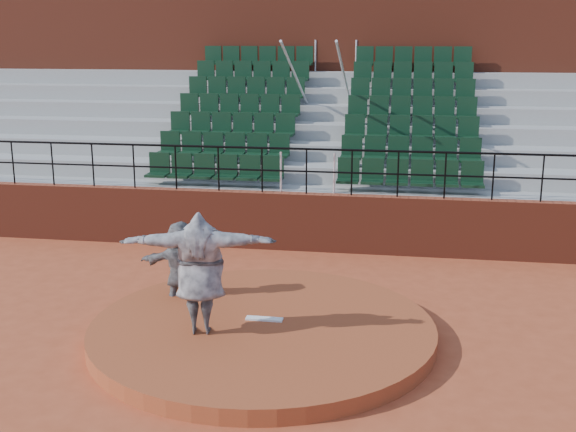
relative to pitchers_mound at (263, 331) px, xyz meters
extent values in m
plane|color=#AA4726|center=(0.00, 0.00, -0.12)|extent=(90.00, 90.00, 0.00)
cylinder|color=#9A4322|center=(0.00, 0.00, 0.00)|extent=(5.50, 5.50, 0.25)
cube|color=white|center=(0.00, 0.15, 0.14)|extent=(0.60, 0.15, 0.03)
cube|color=maroon|center=(0.00, 5.00, 0.53)|extent=(24.00, 0.30, 1.30)
cylinder|color=black|center=(0.00, 5.00, 2.17)|extent=(24.00, 0.05, 0.05)
cylinder|color=black|center=(0.00, 5.00, 1.68)|extent=(24.00, 0.04, 0.04)
cylinder|color=black|center=(-7.00, 5.00, 1.67)|extent=(0.04, 0.04, 1.00)
cylinder|color=black|center=(-6.00, 5.00, 1.67)|extent=(0.04, 0.04, 1.00)
cylinder|color=black|center=(-5.00, 5.00, 1.67)|extent=(0.04, 0.04, 1.00)
cylinder|color=black|center=(-4.00, 5.00, 1.67)|extent=(0.04, 0.04, 1.00)
cylinder|color=black|center=(-3.00, 5.00, 1.67)|extent=(0.04, 0.04, 1.00)
cylinder|color=black|center=(-2.00, 5.00, 1.67)|extent=(0.04, 0.04, 1.00)
cylinder|color=black|center=(-1.00, 5.00, 1.67)|extent=(0.04, 0.04, 1.00)
cylinder|color=black|center=(0.00, 5.00, 1.67)|extent=(0.04, 0.04, 1.00)
cylinder|color=black|center=(1.00, 5.00, 1.67)|extent=(0.04, 0.04, 1.00)
cylinder|color=black|center=(2.00, 5.00, 1.67)|extent=(0.04, 0.04, 1.00)
cylinder|color=black|center=(3.00, 5.00, 1.67)|extent=(0.04, 0.04, 1.00)
cylinder|color=black|center=(4.00, 5.00, 1.67)|extent=(0.04, 0.04, 1.00)
cylinder|color=black|center=(5.00, 5.00, 1.67)|extent=(0.04, 0.04, 1.00)
cube|color=gray|center=(0.00, 5.58, 0.53)|extent=(24.00, 0.85, 1.30)
cube|color=black|center=(-2.25, 5.59, 1.54)|extent=(3.30, 0.48, 0.72)
cube|color=black|center=(2.25, 5.59, 1.54)|extent=(3.30, 0.48, 0.72)
cube|color=gray|center=(0.00, 6.43, 0.73)|extent=(24.00, 0.85, 1.70)
cube|color=black|center=(-2.25, 6.44, 1.94)|extent=(3.30, 0.48, 0.72)
cube|color=black|center=(2.25, 6.44, 1.94)|extent=(3.30, 0.48, 0.72)
cube|color=gray|center=(0.00, 7.28, 0.93)|extent=(24.00, 0.85, 2.10)
cube|color=black|center=(-2.25, 7.29, 2.33)|extent=(3.30, 0.48, 0.72)
cube|color=black|center=(2.25, 7.29, 2.33)|extent=(3.30, 0.48, 0.72)
cube|color=gray|center=(0.00, 8.12, 1.12)|extent=(24.00, 0.85, 2.50)
cube|color=black|center=(-2.25, 8.13, 2.73)|extent=(3.30, 0.48, 0.72)
cube|color=black|center=(2.25, 8.13, 2.73)|extent=(3.30, 0.48, 0.72)
cube|color=gray|center=(0.00, 8.97, 1.33)|extent=(24.00, 0.85, 2.90)
cube|color=black|center=(-2.25, 8.98, 3.14)|extent=(3.30, 0.48, 0.72)
cube|color=black|center=(2.25, 8.98, 3.14)|extent=(3.30, 0.48, 0.72)
cube|color=gray|center=(0.00, 9.82, 1.52)|extent=(24.00, 0.85, 3.30)
cube|color=black|center=(-2.25, 9.83, 3.53)|extent=(3.30, 0.48, 0.72)
cube|color=black|center=(2.25, 9.83, 3.53)|extent=(3.30, 0.48, 0.72)
cube|color=gray|center=(0.00, 10.68, 1.73)|extent=(24.00, 0.85, 3.70)
cube|color=black|center=(-2.25, 10.69, 3.94)|extent=(3.30, 0.48, 0.72)
cube|color=black|center=(2.25, 10.69, 3.94)|extent=(3.30, 0.48, 0.72)
cylinder|color=silver|center=(-0.60, 8.12, 3.28)|extent=(0.06, 5.97, 2.46)
cylinder|color=silver|center=(0.60, 8.12, 3.28)|extent=(0.06, 5.97, 2.46)
cube|color=maroon|center=(0.00, 12.60, 3.43)|extent=(24.00, 3.00, 7.10)
imported|color=black|center=(-0.87, -0.47, 1.08)|extent=(2.42, 0.99, 1.91)
imported|color=black|center=(-1.66, 1.05, 0.67)|extent=(1.53, 0.65, 1.60)
camera|label=1|loc=(2.15, -10.53, 4.56)|focal=45.00mm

